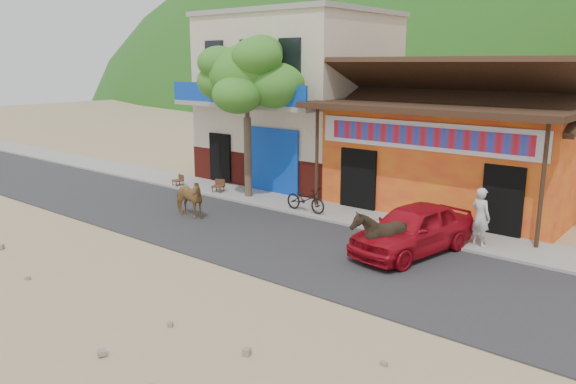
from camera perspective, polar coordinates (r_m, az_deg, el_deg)
name	(u,v)px	position (r m, az deg, el deg)	size (l,w,h in m)	color
ground	(224,267)	(14.60, -6.53, -7.62)	(120.00, 120.00, 0.00)	#9E825B
road	(286,243)	(16.32, -0.21, -5.20)	(60.00, 5.00, 0.04)	#28282B
sidewalk	(352,217)	(19.02, 6.53, -2.50)	(60.00, 2.00, 0.12)	gray
dance_club	(461,157)	(21.24, 17.13, 3.44)	(8.00, 6.00, 3.60)	orange
cafe_building	(298,100)	(24.84, 1.05, 9.28)	(7.00, 6.00, 7.00)	beige
tree	(247,118)	(21.12, -4.17, 7.55)	(3.00, 3.00, 6.00)	#2D721E
cow_tan	(188,198)	(19.05, -10.17, -0.62)	(0.71, 1.55, 1.31)	olive
cow_dark	(380,237)	(14.58, 9.32, -4.54)	(1.17, 1.32, 1.46)	black
red_car	(413,229)	(15.62, 12.58, -3.67)	(1.61, 4.00, 1.36)	#AC0C1A
scooter	(306,199)	(19.24, 1.81, -0.74)	(0.57, 1.63, 0.86)	black
pedestrian	(481,217)	(16.45, 18.97, -2.40)	(0.60, 0.40, 1.66)	silver
cafe_chair_left	(177,176)	(23.75, -11.16, 1.64)	(0.39, 0.39, 0.83)	#4F291A
cafe_chair_right	(218,181)	(22.30, -7.14, 1.15)	(0.42, 0.42, 0.90)	#4E2A1A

